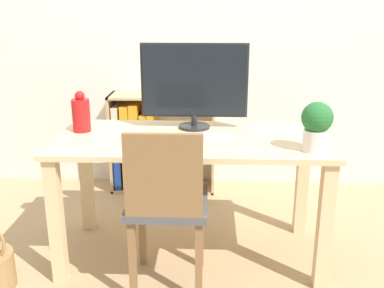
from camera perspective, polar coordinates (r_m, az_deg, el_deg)
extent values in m
plane|color=tan|center=(2.75, -0.09, -13.66)|extent=(10.00, 10.00, 0.00)
cube|color=silver|center=(3.51, 0.74, 15.48)|extent=(8.00, 0.05, 2.60)
cube|color=#D8BC8C|center=(2.46, -0.10, 0.57)|extent=(1.48, 0.70, 0.03)
cube|color=#D8BC8C|center=(2.45, -16.88, -9.41)|extent=(0.07, 0.07, 0.69)
cube|color=#D8BC8C|center=(2.40, 16.50, -10.06)|extent=(0.07, 0.07, 0.69)
cube|color=#D8BC8C|center=(2.97, -13.25, -4.29)|extent=(0.07, 0.07, 0.69)
cube|color=#D8BC8C|center=(2.92, 13.80, -4.70)|extent=(0.07, 0.07, 0.69)
cylinder|color=#232326|center=(2.64, 0.29, 2.23)|extent=(0.18, 0.18, 0.02)
cylinder|color=#232326|center=(2.63, 0.29, 3.08)|extent=(0.04, 0.04, 0.06)
cube|color=#232326|center=(2.58, 0.31, 8.07)|extent=(0.61, 0.02, 0.42)
cube|color=black|center=(2.58, 0.30, 8.05)|extent=(0.59, 0.03, 0.40)
cube|color=#B2B2B7|center=(2.42, 0.78, 0.86)|extent=(0.39, 0.12, 0.02)
cylinder|color=red|center=(2.62, -13.90, 3.54)|extent=(0.10, 0.10, 0.19)
sphere|color=red|center=(2.60, -14.08, 5.96)|extent=(0.06, 0.06, 0.06)
cylinder|color=silver|center=(2.29, 15.38, 0.44)|extent=(0.12, 0.12, 0.11)
sphere|color=#23662D|center=(2.26, 15.62, 3.25)|extent=(0.15, 0.15, 0.15)
cube|color=#4C4C51|center=(2.29, -3.09, -7.48)|extent=(0.40, 0.40, 0.04)
cube|color=brown|center=(2.04, -3.67, -4.07)|extent=(0.36, 0.03, 0.40)
cube|color=brown|center=(2.29, -7.55, -14.52)|extent=(0.04, 0.04, 0.44)
cube|color=brown|center=(2.26, 0.86, -14.82)|extent=(0.04, 0.04, 0.44)
cube|color=brown|center=(2.56, -6.33, -10.69)|extent=(0.04, 0.04, 0.44)
cube|color=brown|center=(2.54, 1.06, -10.90)|extent=(0.04, 0.04, 0.44)
cube|color=tan|center=(3.58, -9.98, 0.26)|extent=(0.02, 0.28, 0.76)
cube|color=tan|center=(3.50, 2.69, 0.10)|extent=(0.02, 0.28, 0.76)
cube|color=tan|center=(3.64, -3.60, -5.40)|extent=(0.80, 0.28, 0.02)
cube|color=tan|center=(3.42, -3.84, 6.12)|extent=(0.80, 0.28, 0.02)
cube|color=tan|center=(3.51, -3.72, 0.18)|extent=(0.77, 0.28, 0.02)
cube|color=navy|center=(3.63, -9.13, -2.80)|extent=(0.05, 0.24, 0.32)
cube|color=orange|center=(3.62, -8.03, -3.07)|extent=(0.06, 0.24, 0.29)
cube|color=orange|center=(3.61, -7.14, -3.03)|extent=(0.04, 0.24, 0.29)
cube|color=beige|center=(3.53, -9.42, 2.62)|extent=(0.05, 0.24, 0.29)
cube|color=orange|center=(3.51, -8.31, 2.69)|extent=(0.06, 0.24, 0.30)
cube|color=orange|center=(3.50, -7.20, 2.76)|extent=(0.07, 0.24, 0.31)
cube|color=orange|center=(3.50, -6.03, 2.10)|extent=(0.05, 0.24, 0.22)
cube|color=orange|center=(3.48, -5.15, 2.77)|extent=(0.05, 0.24, 0.31)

